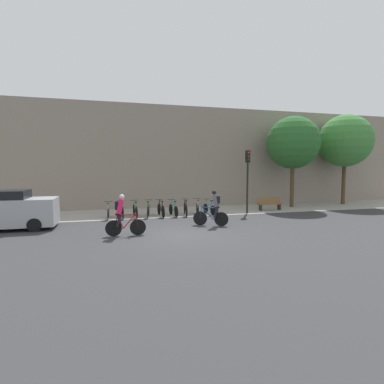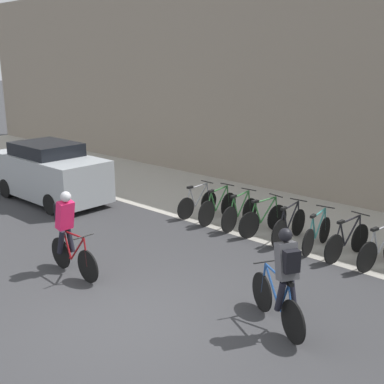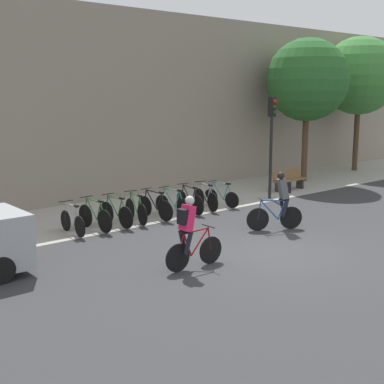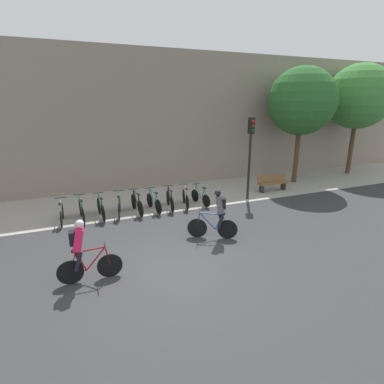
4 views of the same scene
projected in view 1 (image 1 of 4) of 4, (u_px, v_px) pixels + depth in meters
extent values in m
plane|color=#333335|center=(181.00, 234.00, 13.02)|extent=(200.00, 200.00, 0.00)
cube|color=#A39E93|center=(158.00, 212.00, 19.51)|extent=(44.00, 4.50, 0.01)
cube|color=gray|center=(152.00, 157.00, 21.67)|extent=(44.00, 0.60, 7.40)
cylinder|color=black|center=(138.00, 227.00, 12.86)|extent=(0.69, 0.05, 0.69)
cylinder|color=black|center=(114.00, 228.00, 12.62)|extent=(0.69, 0.05, 0.69)
cylinder|color=maroon|center=(130.00, 221.00, 12.75)|extent=(0.56, 0.06, 0.62)
cylinder|color=maroon|center=(121.00, 222.00, 12.67)|extent=(0.26, 0.05, 0.58)
cylinder|color=maroon|center=(127.00, 215.00, 12.70)|extent=(0.75, 0.06, 0.07)
cylinder|color=maroon|center=(118.00, 228.00, 12.67)|extent=(0.41, 0.04, 0.05)
cylinder|color=maroon|center=(116.00, 222.00, 12.62)|extent=(0.21, 0.04, 0.56)
cylinder|color=maroon|center=(137.00, 221.00, 12.82)|extent=(0.12, 0.04, 0.58)
cylinder|color=black|center=(136.00, 213.00, 12.79)|extent=(0.04, 0.46, 0.03)
cube|color=black|center=(118.00, 214.00, 12.61)|extent=(0.20, 0.09, 0.06)
cube|color=#EA1E56|center=(120.00, 207.00, 12.61)|extent=(0.33, 0.33, 0.63)
sphere|color=silver|center=(122.00, 197.00, 12.60)|extent=(0.23, 0.23, 0.22)
cylinder|color=black|center=(119.00, 221.00, 12.54)|extent=(0.28, 0.12, 0.56)
cylinder|color=black|center=(119.00, 220.00, 12.75)|extent=(0.24, 0.12, 0.56)
cube|color=black|center=(117.00, 205.00, 12.57)|extent=(0.15, 0.26, 0.36)
cylinder|color=black|center=(200.00, 218.00, 15.07)|extent=(0.64, 0.37, 0.71)
cylinder|color=black|center=(221.00, 219.00, 14.82)|extent=(0.64, 0.37, 0.71)
cylinder|color=#1E478C|center=(207.00, 213.00, 14.96)|extent=(0.53, 0.32, 0.62)
cylinder|color=#1E478C|center=(215.00, 214.00, 14.87)|extent=(0.26, 0.17, 0.58)
cylinder|color=#1E478C|center=(210.00, 207.00, 14.91)|extent=(0.72, 0.42, 0.07)
cylinder|color=#1E478C|center=(217.00, 219.00, 14.87)|extent=(0.39, 0.23, 0.05)
cylinder|color=#1E478C|center=(219.00, 214.00, 14.82)|extent=(0.21, 0.14, 0.56)
cylinder|color=#1E478C|center=(201.00, 213.00, 15.04)|extent=(0.12, 0.09, 0.59)
cylinder|color=black|center=(202.00, 206.00, 15.00)|extent=(0.24, 0.42, 0.03)
cube|color=black|center=(218.00, 207.00, 14.82)|extent=(0.21, 0.17, 0.06)
cube|color=#4C4C51|center=(216.00, 201.00, 14.82)|extent=(0.43, 0.43, 0.63)
sphere|color=black|center=(214.00, 192.00, 14.80)|extent=(0.30, 0.30, 0.22)
cylinder|color=black|center=(217.00, 212.00, 14.96)|extent=(0.29, 0.23, 0.56)
cylinder|color=black|center=(216.00, 212.00, 14.74)|extent=(0.26, 0.21, 0.56)
cube|color=black|center=(218.00, 200.00, 14.78)|extent=(0.25, 0.30, 0.36)
cylinder|color=black|center=(109.00, 212.00, 17.53)|extent=(0.06, 0.63, 0.63)
cylinder|color=black|center=(108.00, 214.00, 16.60)|extent=(0.06, 0.63, 0.63)
cylinder|color=#99999E|center=(108.00, 208.00, 17.19)|extent=(0.06, 0.53, 0.62)
cylinder|color=#99999E|center=(108.00, 209.00, 16.85)|extent=(0.05, 0.25, 0.58)
cylinder|color=#99999E|center=(108.00, 203.00, 17.07)|extent=(0.07, 0.71, 0.07)
cylinder|color=#99999E|center=(108.00, 214.00, 16.79)|extent=(0.05, 0.38, 0.05)
cylinder|color=#99999E|center=(108.00, 209.00, 16.67)|extent=(0.04, 0.20, 0.56)
cylinder|color=#99999E|center=(109.00, 207.00, 17.47)|extent=(0.04, 0.11, 0.58)
cylinder|color=black|center=(108.00, 202.00, 17.41)|extent=(0.46, 0.05, 0.03)
cube|color=black|center=(108.00, 203.00, 16.72)|extent=(0.09, 0.20, 0.06)
cylinder|color=black|center=(121.00, 211.00, 17.75)|extent=(0.08, 0.71, 0.71)
cylinder|color=black|center=(123.00, 213.00, 16.77)|extent=(0.08, 0.71, 0.71)
cylinder|color=#2D6B33|center=(122.00, 207.00, 17.40)|extent=(0.08, 0.57, 0.62)
cylinder|color=#2D6B33|center=(122.00, 208.00, 17.03)|extent=(0.06, 0.27, 0.58)
cylinder|color=#2D6B33|center=(122.00, 202.00, 17.27)|extent=(0.09, 0.77, 0.07)
cylinder|color=#2D6B33|center=(123.00, 213.00, 16.97)|extent=(0.06, 0.42, 0.05)
cylinder|color=#2D6B33|center=(123.00, 208.00, 16.84)|extent=(0.05, 0.22, 0.56)
cylinder|color=#2D6B33|center=(121.00, 206.00, 17.69)|extent=(0.04, 0.12, 0.59)
cylinder|color=black|center=(121.00, 200.00, 17.62)|extent=(0.46, 0.06, 0.03)
cube|color=black|center=(122.00, 202.00, 16.90)|extent=(0.09, 0.20, 0.06)
cylinder|color=black|center=(134.00, 210.00, 17.93)|extent=(0.09, 0.70, 0.70)
cylinder|color=black|center=(137.00, 213.00, 16.99)|extent=(0.09, 0.70, 0.70)
cylinder|color=#2D6B33|center=(135.00, 206.00, 17.59)|extent=(0.08, 0.55, 0.62)
cylinder|color=#2D6B33|center=(136.00, 207.00, 17.24)|extent=(0.06, 0.26, 0.58)
cylinder|color=#2D6B33|center=(135.00, 202.00, 17.46)|extent=(0.09, 0.74, 0.07)
cylinder|color=#2D6B33|center=(136.00, 212.00, 17.18)|extent=(0.06, 0.40, 0.05)
cylinder|color=#2D6B33|center=(136.00, 208.00, 17.05)|extent=(0.05, 0.21, 0.56)
cylinder|color=#2D6B33|center=(134.00, 206.00, 17.87)|extent=(0.04, 0.12, 0.58)
cylinder|color=black|center=(134.00, 200.00, 17.81)|extent=(0.46, 0.06, 0.03)
cube|color=black|center=(136.00, 202.00, 17.11)|extent=(0.09, 0.21, 0.06)
cylinder|color=black|center=(149.00, 210.00, 18.16)|extent=(0.16, 0.69, 0.69)
cylinder|color=black|center=(148.00, 212.00, 17.16)|extent=(0.16, 0.69, 0.69)
cylinder|color=#2D6B33|center=(148.00, 206.00, 17.80)|extent=(0.14, 0.55, 0.62)
cylinder|color=#2D6B33|center=(148.00, 207.00, 17.43)|extent=(0.09, 0.26, 0.58)
cylinder|color=#2D6B33|center=(148.00, 201.00, 17.66)|extent=(0.18, 0.74, 0.07)
cylinder|color=#2D6B33|center=(148.00, 212.00, 17.36)|extent=(0.11, 0.40, 0.05)
cylinder|color=#2D6B33|center=(148.00, 207.00, 17.23)|extent=(0.07, 0.21, 0.56)
cylinder|color=#2D6B33|center=(149.00, 205.00, 18.09)|extent=(0.06, 0.12, 0.58)
cylinder|color=black|center=(149.00, 200.00, 18.03)|extent=(0.46, 0.11, 0.03)
cube|color=black|center=(148.00, 202.00, 17.29)|extent=(0.12, 0.21, 0.06)
cylinder|color=black|center=(159.00, 209.00, 18.35)|extent=(0.09, 0.70, 0.69)
cylinder|color=black|center=(163.00, 212.00, 17.36)|extent=(0.09, 0.70, 0.69)
cylinder|color=black|center=(160.00, 206.00, 17.99)|extent=(0.09, 0.58, 0.62)
cylinder|color=black|center=(162.00, 207.00, 17.63)|extent=(0.06, 0.27, 0.58)
cylinder|color=black|center=(161.00, 201.00, 17.86)|extent=(0.10, 0.78, 0.07)
cylinder|color=black|center=(162.00, 211.00, 17.56)|extent=(0.07, 0.42, 0.05)
cylinder|color=black|center=(163.00, 207.00, 17.43)|extent=(0.05, 0.22, 0.56)
cylinder|color=black|center=(159.00, 205.00, 18.29)|extent=(0.05, 0.12, 0.59)
cylinder|color=black|center=(159.00, 199.00, 18.22)|extent=(0.46, 0.06, 0.03)
cube|color=black|center=(162.00, 201.00, 17.49)|extent=(0.10, 0.21, 0.06)
cylinder|color=black|center=(171.00, 209.00, 18.54)|extent=(0.11, 0.65, 0.65)
cylinder|color=black|center=(176.00, 212.00, 17.58)|extent=(0.11, 0.65, 0.65)
cylinder|color=teal|center=(173.00, 205.00, 18.19)|extent=(0.11, 0.57, 0.62)
cylinder|color=teal|center=(175.00, 206.00, 17.83)|extent=(0.07, 0.27, 0.58)
cylinder|color=teal|center=(173.00, 201.00, 18.06)|extent=(0.13, 0.77, 0.07)
cylinder|color=teal|center=(175.00, 211.00, 17.77)|extent=(0.08, 0.42, 0.05)
cylinder|color=teal|center=(176.00, 207.00, 17.64)|extent=(0.06, 0.22, 0.56)
cylinder|color=teal|center=(171.00, 205.00, 18.48)|extent=(0.05, 0.12, 0.59)
cylinder|color=black|center=(171.00, 200.00, 18.41)|extent=(0.46, 0.08, 0.03)
cube|color=black|center=(175.00, 201.00, 17.70)|extent=(0.10, 0.21, 0.06)
cylinder|color=black|center=(185.00, 209.00, 18.77)|extent=(0.12, 0.68, 0.68)
cylinder|color=black|center=(187.00, 211.00, 17.73)|extent=(0.12, 0.68, 0.68)
cylinder|color=black|center=(185.00, 205.00, 18.40)|extent=(0.11, 0.58, 0.62)
cylinder|color=black|center=(186.00, 206.00, 18.01)|extent=(0.07, 0.27, 0.58)
cylinder|color=black|center=(185.00, 200.00, 18.26)|extent=(0.14, 0.78, 0.07)
cylinder|color=black|center=(186.00, 211.00, 17.94)|extent=(0.09, 0.42, 0.05)
cylinder|color=black|center=(186.00, 206.00, 17.81)|extent=(0.06, 0.22, 0.56)
cylinder|color=black|center=(185.00, 204.00, 18.71)|extent=(0.05, 0.12, 0.59)
cylinder|color=black|center=(185.00, 199.00, 18.64)|extent=(0.46, 0.09, 0.03)
cube|color=black|center=(186.00, 201.00, 17.87)|extent=(0.11, 0.21, 0.06)
cylinder|color=black|center=(197.00, 208.00, 18.93)|extent=(0.17, 0.68, 0.68)
cylinder|color=black|center=(198.00, 210.00, 17.98)|extent=(0.17, 0.68, 0.68)
cylinder|color=#99999E|center=(197.00, 204.00, 18.58)|extent=(0.15, 0.53, 0.62)
cylinder|color=#99999E|center=(198.00, 205.00, 18.23)|extent=(0.09, 0.25, 0.58)
cylinder|color=#99999E|center=(197.00, 200.00, 18.45)|extent=(0.18, 0.70, 0.07)
cylinder|color=#99999E|center=(198.00, 210.00, 18.17)|extent=(0.11, 0.38, 0.05)
cylinder|color=#99999E|center=(198.00, 206.00, 18.04)|extent=(0.07, 0.21, 0.56)
cylinder|color=#99999E|center=(197.00, 204.00, 18.87)|extent=(0.06, 0.12, 0.58)
cylinder|color=black|center=(197.00, 199.00, 18.80)|extent=(0.46, 0.12, 0.03)
cube|color=black|center=(198.00, 200.00, 18.10)|extent=(0.12, 0.21, 0.06)
cylinder|color=black|center=(206.00, 209.00, 19.09)|extent=(0.14, 0.60, 0.60)
cylinder|color=black|center=(213.00, 210.00, 18.22)|extent=(0.14, 0.60, 0.60)
cylinder|color=teal|center=(208.00, 205.00, 18.77)|extent=(0.13, 0.53, 0.62)
cylinder|color=teal|center=(211.00, 206.00, 18.45)|extent=(0.08, 0.25, 0.58)
cylinder|color=teal|center=(209.00, 200.00, 18.65)|extent=(0.16, 0.71, 0.07)
cylinder|color=teal|center=(211.00, 210.00, 18.39)|extent=(0.10, 0.39, 0.05)
cylinder|color=teal|center=(212.00, 206.00, 18.27)|extent=(0.07, 0.21, 0.56)
cylinder|color=teal|center=(206.00, 204.00, 19.03)|extent=(0.05, 0.12, 0.58)
cylinder|color=black|center=(206.00, 199.00, 18.97)|extent=(0.46, 0.11, 0.03)
cube|color=black|center=(212.00, 201.00, 18.33)|extent=(0.11, 0.21, 0.06)
cylinder|color=black|center=(247.00, 182.00, 19.04)|extent=(0.12, 0.12, 3.99)
cube|color=black|center=(248.00, 157.00, 18.91)|extent=(0.26, 0.20, 0.76)
sphere|color=red|center=(249.00, 153.00, 18.77)|extent=(0.15, 0.15, 0.15)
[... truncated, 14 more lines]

